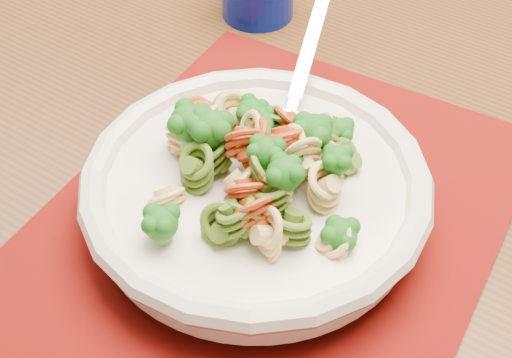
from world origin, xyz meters
TOP-DOWN VIEW (x-y plane):
  - dining_table at (-0.22, -0.28)m, footprint 1.65×1.37m
  - placemat at (-0.14, -0.38)m, footprint 0.50×0.46m
  - pasta_bowl at (-0.15, -0.37)m, footprint 0.25×0.25m
  - pasta_broccoli_heap at (-0.15, -0.37)m, footprint 0.22×0.22m
  - fork at (-0.10, -0.34)m, footprint 0.16×0.13m

SIDE VIEW (x-z plane):
  - dining_table at x=-0.22m, z-range 0.26..0.97m
  - placemat at x=-0.14m, z-range 0.71..0.71m
  - pasta_bowl at x=-0.15m, z-range 0.72..0.77m
  - fork at x=-0.10m, z-range 0.72..0.80m
  - pasta_broccoli_heap at x=-0.15m, z-range 0.73..0.79m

